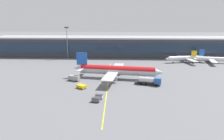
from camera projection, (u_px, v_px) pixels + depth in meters
The scene contains 12 objects.
ground_plane at pixel (106, 84), 89.83m from camera, with size 700.00×700.00×0.00m, color slate.
apron_lead_in_line at pixel (108, 83), 91.73m from camera, with size 0.30×80.00×0.01m, color yellow.
terminal_building at pixel (137, 47), 154.58m from camera, with size 208.33×22.29×14.06m.
main_airliner at pixel (117, 70), 97.10m from camera, with size 42.19×33.55×11.64m.
fuel_tanker at pixel (150, 81), 88.10m from camera, with size 11.08×5.09×3.25m.
crew_van at pixel (74, 78), 94.11m from camera, with size 5.42×3.74×2.30m.
pushback_tug at pixel (82, 86), 83.97m from camera, with size 4.41×4.17×1.40m.
baggage_cart_0 at pixel (96, 100), 70.28m from camera, with size 2.93×2.14×1.48m.
baggage_cart_1 at pixel (99, 96), 73.26m from camera, with size 2.93×2.14×1.48m.
commuter_jet_far at pixel (212, 59), 131.49m from camera, with size 27.74×22.15×7.35m.
commuter_jet_near at pixel (186, 58), 133.21m from camera, with size 27.65×22.04×7.96m.
apron_light_mast_0 at pixel (67, 40), 143.80m from camera, with size 2.80×0.50×21.54m.
Camera 1 is at (6.62, -85.63, 27.12)m, focal length 33.93 mm.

